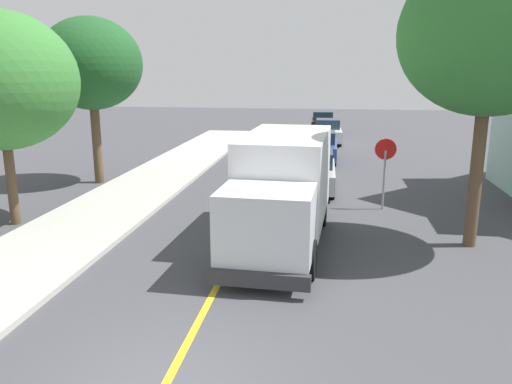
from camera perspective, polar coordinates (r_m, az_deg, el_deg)
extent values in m
cube|color=#ADAAA3|center=(14.49, -26.09, -8.17)|extent=(3.60, 60.00, 0.15)
cube|color=gold|center=(17.95, -0.36, -2.90)|extent=(0.16, 56.00, 0.01)
cube|color=white|center=(15.71, 3.36, 1.81)|extent=(2.64, 5.11, 2.60)
cube|color=silver|center=(12.47, 1.19, -3.45)|extent=(2.37, 2.11, 1.70)
cube|color=#1E2D3D|center=(11.51, 0.43, -2.96)|extent=(2.04, 0.18, 0.75)
cube|color=#2D2D33|center=(11.83, 0.26, -9.74)|extent=(2.41, 0.32, 0.36)
cylinder|color=black|center=(12.84, 5.98, -7.49)|extent=(0.35, 1.01, 1.00)
cylinder|color=black|center=(13.17, -3.23, -6.89)|extent=(0.35, 1.01, 1.00)
cylinder|color=black|center=(17.16, 7.33, -2.07)|extent=(0.35, 1.01, 1.00)
cylinder|color=black|center=(17.40, 0.42, -1.74)|extent=(0.35, 1.01, 1.00)
cube|color=#B7B7BC|center=(22.01, 6.40, 1.85)|extent=(1.84, 4.41, 0.76)
cube|color=#1E2D3D|center=(22.02, 6.46, 3.71)|extent=(1.60, 1.81, 0.64)
cylinder|color=black|center=(20.70, 8.46, 0.10)|extent=(0.23, 0.64, 0.64)
cylinder|color=black|center=(20.74, 4.10, 0.24)|extent=(0.23, 0.64, 0.64)
cylinder|color=black|center=(23.45, 8.40, 1.69)|extent=(0.23, 0.64, 0.64)
cylinder|color=black|center=(23.48, 4.54, 1.81)|extent=(0.23, 0.64, 0.64)
cube|color=#2D4793|center=(29.06, 7.18, 4.69)|extent=(1.82, 4.41, 0.76)
cube|color=#1E2D3D|center=(29.11, 7.23, 6.10)|extent=(1.59, 1.81, 0.64)
cylinder|color=black|center=(27.72, 8.72, 3.52)|extent=(0.22, 0.64, 0.64)
cylinder|color=black|center=(27.75, 5.45, 3.63)|extent=(0.22, 0.64, 0.64)
cylinder|color=black|center=(30.50, 8.71, 4.43)|extent=(0.22, 0.64, 0.64)
cylinder|color=black|center=(30.53, 5.74, 4.53)|extent=(0.22, 0.64, 0.64)
cube|color=silver|center=(36.18, 7.98, 6.42)|extent=(1.96, 4.46, 0.76)
cube|color=#1E2D3D|center=(36.25, 8.01, 7.54)|extent=(1.65, 1.86, 0.64)
cylinder|color=black|center=(34.86, 9.33, 5.55)|extent=(0.24, 0.65, 0.64)
cylinder|color=black|center=(34.81, 6.72, 5.63)|extent=(0.24, 0.65, 0.64)
cylinder|color=black|center=(37.65, 9.11, 6.15)|extent=(0.24, 0.65, 0.64)
cylinder|color=black|center=(37.60, 6.69, 6.22)|extent=(0.24, 0.65, 0.64)
cube|color=black|center=(42.72, 7.44, 7.52)|extent=(1.90, 4.44, 0.76)
cube|color=#1E2D3D|center=(42.80, 7.47, 8.48)|extent=(1.63, 1.84, 0.64)
cylinder|color=black|center=(41.37, 8.54, 6.83)|extent=(0.24, 0.65, 0.64)
cylinder|color=black|center=(41.35, 6.34, 6.90)|extent=(0.24, 0.65, 0.64)
cylinder|color=black|center=(44.17, 8.44, 7.26)|extent=(0.24, 0.65, 0.64)
cylinder|color=black|center=(44.15, 6.38, 7.32)|extent=(0.24, 0.65, 0.64)
cylinder|color=gray|center=(19.39, 14.06, 1.28)|extent=(0.08, 0.08, 2.20)
cylinder|color=red|center=(19.22, 14.25, 4.65)|extent=(0.76, 0.03, 0.76)
cylinder|color=white|center=(19.24, 14.24, 4.66)|extent=(0.80, 0.02, 0.80)
cylinder|color=brown|center=(18.80, -25.55, 0.66)|extent=(0.32, 0.32, 2.65)
ellipsoid|color=#387A33|center=(18.42, -26.65, 11.01)|extent=(4.87, 4.87, 4.39)
cylinder|color=brown|center=(16.01, 23.25, 1.16)|extent=(0.37, 0.37, 3.92)
ellipsoid|color=#2D702D|center=(15.72, 24.68, 15.75)|extent=(4.93, 4.93, 4.44)
cylinder|color=brown|center=(24.30, -17.28, 4.97)|extent=(0.41, 0.41, 3.42)
ellipsoid|color=#1E5123|center=(24.06, -17.90, 13.45)|extent=(4.43, 4.43, 3.99)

